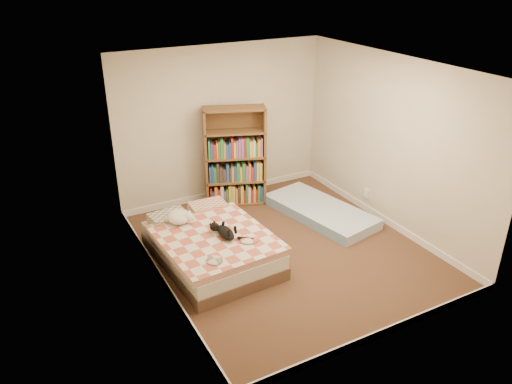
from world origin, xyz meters
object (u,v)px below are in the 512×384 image
bookshelf (235,169)px  black_cat (225,231)px  white_dog (179,217)px  bed (210,245)px  floor_mattress (320,211)px

bookshelf → black_cat: bookshelf is taller
black_cat → white_dog: (-0.39, 0.61, 0.02)m
bookshelf → black_cat: 1.87m
bed → bookshelf: bearing=49.8°
bed → black_cat: 0.37m
bookshelf → white_dog: size_ratio=4.40×
bed → white_dog: (-0.26, 0.40, 0.30)m
bed → bookshelf: bookshelf is taller
bookshelf → white_dog: bearing=-122.0°
floor_mattress → black_cat: black_cat is taller
bookshelf → white_dog: (-1.31, -1.01, -0.06)m
white_dog → black_cat: bearing=-61.9°
bookshelf → floor_mattress: size_ratio=0.89×
black_cat → white_dog: 0.72m
bed → white_dog: 0.57m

